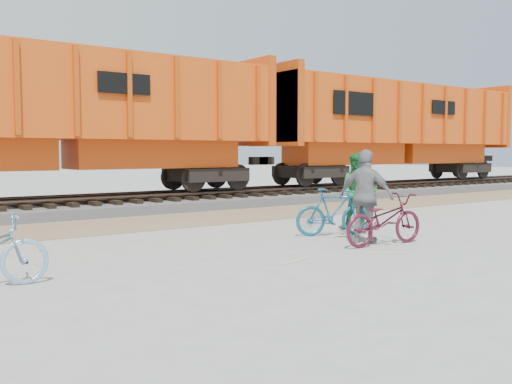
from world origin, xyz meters
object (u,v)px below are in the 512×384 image
bicycle_teal (334,212)px  person_man (359,192)px  hopper_car_center (59,114)px  bicycle_maroon (384,220)px  hopper_car_right (394,127)px  person_woman (366,196)px

bicycle_teal → person_man: person_man is taller
hopper_car_center → bicycle_maroon: (3.43, -9.58, -2.49)m
hopper_car_center → hopper_car_right: size_ratio=1.00×
hopper_car_center → person_man: size_ratio=7.59×
hopper_car_center → person_man: bearing=-59.9°
bicycle_maroon → person_man: (1.11, 1.76, 0.41)m
hopper_car_center → bicycle_teal: bearing=-66.2°
person_man → person_woman: bearing=-75.7°
hopper_car_right → bicycle_maroon: bearing=-140.4°
bicycle_maroon → person_man: person_man is taller
hopper_car_right → person_man: size_ratio=7.59×
hopper_car_right → hopper_car_center: bearing=180.0°
hopper_car_center → hopper_car_right: same height
hopper_car_right → person_man: (-10.46, -7.82, -2.08)m
hopper_car_center → bicycle_teal: hopper_car_center is taller
hopper_car_center → hopper_car_right: bearing=0.0°
bicycle_teal → bicycle_maroon: bicycle_teal is taller
bicycle_maroon → person_man: 2.12m
hopper_car_right → person_woman: size_ratio=7.30×
hopper_car_right → person_man: 13.23m
hopper_car_right → bicycle_maroon: 15.23m
hopper_car_center → bicycle_maroon: bearing=-70.3°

